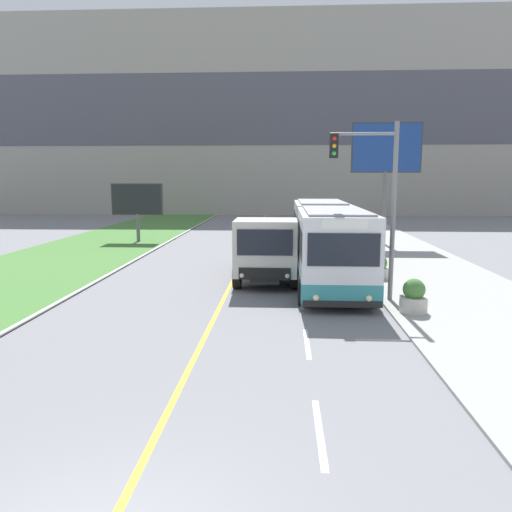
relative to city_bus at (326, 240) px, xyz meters
The scene contains 9 objects.
lane_marking_centre 14.91m from the city_bus, 103.96° to the right, with size 2.88×140.00×0.01m.
apartment_block_background 41.33m from the city_bus, 95.66° to the left, with size 80.00×8.04×22.65m.
city_bus is the anchor object (origin of this frame).
dump_truck 2.92m from the city_bus, 150.64° to the right, with size 2.51×6.58×2.68m.
traffic_light_mast 5.06m from the city_bus, 74.05° to the right, with size 2.28×0.32×6.12m.
billboard_large 12.41m from the city_bus, 67.02° to the left, with size 4.36×0.24×7.69m.
billboard_small 16.36m from the city_bus, 135.43° to the left, with size 3.44×0.24×3.91m.
planter_round_near 6.49m from the city_bus, 69.37° to the right, with size 0.86×0.86×1.08m.
planter_round_second 2.52m from the city_bus, 15.25° to the right, with size 0.81×0.81×1.00m.
Camera 1 is at (2.11, -4.75, 4.27)m, focal length 35.00 mm.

